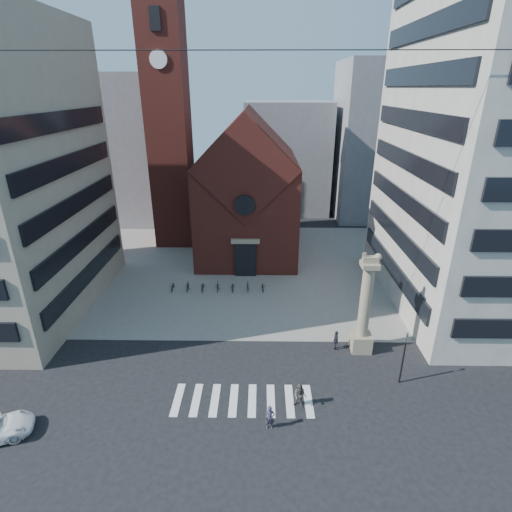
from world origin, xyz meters
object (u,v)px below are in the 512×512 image
(traffic_light, at_px, (403,357))
(scooter_0, at_px, (173,286))
(lion_column, at_px, (364,313))
(pedestrian_0, at_px, (270,418))
(pedestrian_2, at_px, (336,340))
(pedestrian_1, at_px, (300,396))

(traffic_light, bearing_deg, scooter_0, 144.22)
(traffic_light, distance_m, scooter_0, 24.32)
(traffic_light, relative_size, scooter_0, 2.65)
(lion_column, height_order, scooter_0, lion_column)
(lion_column, height_order, traffic_light, lion_column)
(pedestrian_0, bearing_deg, traffic_light, 18.94)
(pedestrian_2, bearing_deg, traffic_light, -132.38)
(traffic_light, xyz_separation_m, pedestrian_2, (-4.03, 4.00, -1.42))
(traffic_light, height_order, pedestrian_0, traffic_light)
(pedestrian_1, distance_m, scooter_0, 20.63)
(lion_column, xyz_separation_m, pedestrian_0, (-7.63, -8.41, -2.61))
(traffic_light, xyz_separation_m, scooter_0, (-19.67, 14.18, -1.81))
(pedestrian_1, relative_size, pedestrian_2, 1.07)
(lion_column, bearing_deg, pedestrian_1, -130.56)
(pedestrian_1, bearing_deg, pedestrian_2, 82.64)
(pedestrian_1, distance_m, pedestrian_2, 7.40)
(pedestrian_0, bearing_deg, pedestrian_1, 37.06)
(pedestrian_0, xyz_separation_m, pedestrian_2, (5.59, 8.41, 0.02))
(traffic_light, xyz_separation_m, pedestrian_0, (-9.62, -4.41, -1.44))
(pedestrian_0, relative_size, pedestrian_2, 0.98)
(pedestrian_0, distance_m, pedestrian_1, 2.81)
(pedestrian_0, distance_m, pedestrian_2, 10.10)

